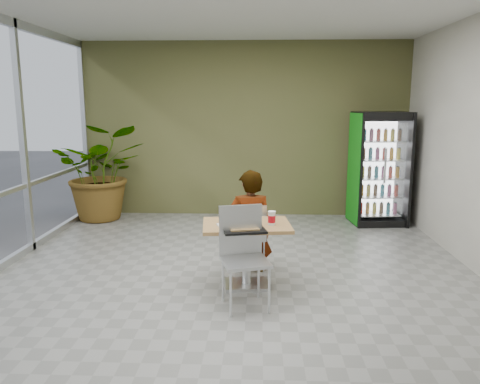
% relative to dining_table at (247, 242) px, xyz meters
% --- Properties ---
extents(ground, '(7.00, 7.00, 0.00)m').
position_rel_dining_table_xyz_m(ground, '(-0.15, 0.08, -0.54)').
color(ground, gray).
rests_on(ground, ground).
extents(room_envelope, '(6.00, 7.00, 3.20)m').
position_rel_dining_table_xyz_m(room_envelope, '(-0.15, 0.08, 1.06)').
color(room_envelope, beige).
rests_on(room_envelope, ground).
extents(dining_table, '(1.05, 0.78, 0.75)m').
position_rel_dining_table_xyz_m(dining_table, '(0.00, 0.00, 0.00)').
color(dining_table, '#B37B4C').
rests_on(dining_table, ground).
extents(chair_far, '(0.42, 0.42, 0.86)m').
position_rel_dining_table_xyz_m(chair_far, '(0.03, 0.55, -0.03)').
color(chair_far, silver).
rests_on(chair_far, ground).
extents(chair_near, '(0.57, 0.57, 1.04)m').
position_rel_dining_table_xyz_m(chair_near, '(-0.03, -0.46, 0.07)').
color(chair_near, silver).
rests_on(chair_near, ground).
extents(seated_woman, '(0.62, 0.44, 1.58)m').
position_rel_dining_table_xyz_m(seated_woman, '(0.02, 0.59, -0.04)').
color(seated_woman, black).
rests_on(seated_woman, ground).
extents(pizza_plate, '(0.34, 0.35, 0.03)m').
position_rel_dining_table_xyz_m(pizza_plate, '(0.03, 0.01, 0.23)').
color(pizza_plate, white).
rests_on(pizza_plate, dining_table).
extents(soda_cup, '(0.09, 0.09, 0.16)m').
position_rel_dining_table_xyz_m(soda_cup, '(0.28, -0.04, 0.29)').
color(soda_cup, white).
rests_on(soda_cup, dining_table).
extents(napkin_stack, '(0.20, 0.20, 0.02)m').
position_rel_dining_table_xyz_m(napkin_stack, '(-0.24, -0.13, 0.22)').
color(napkin_stack, white).
rests_on(napkin_stack, dining_table).
extents(cafeteria_tray, '(0.51, 0.42, 0.03)m').
position_rel_dining_table_xyz_m(cafeteria_tray, '(-0.02, -0.31, 0.23)').
color(cafeteria_tray, black).
rests_on(cafeteria_tray, dining_table).
extents(beverage_fridge, '(0.96, 0.77, 1.95)m').
position_rel_dining_table_xyz_m(beverage_fridge, '(2.21, 2.98, 0.44)').
color(beverage_fridge, black).
rests_on(beverage_fridge, ground).
extents(potted_plant, '(1.83, 1.67, 1.73)m').
position_rel_dining_table_xyz_m(potted_plant, '(-2.70, 3.11, 0.33)').
color(potted_plant, '#29682A').
rests_on(potted_plant, ground).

